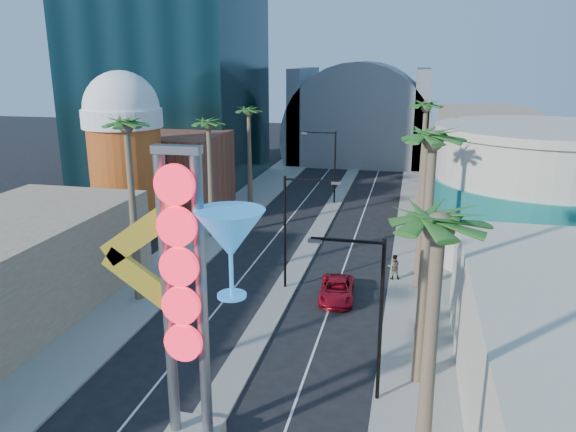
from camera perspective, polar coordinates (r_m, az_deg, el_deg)
The scene contains 22 objects.
sidewalk_west at distance 55.56m, azimuth -6.38°, elevation -0.45°, with size 5.00×100.00×0.15m, color gray.
sidewalk_east at distance 52.69m, azimuth 13.58°, elevation -1.72°, with size 5.00×100.00×0.15m, color gray.
median at distance 56.15m, azimuth 3.83°, elevation -0.22°, with size 1.60×84.00×0.15m, color gray.
brick_filler_west at distance 59.70m, azimuth -11.48°, elevation 4.35°, with size 10.00×10.00×8.00m, color brown.
filler_east at distance 64.70m, azimuth 19.56°, elevation 5.52°, with size 10.00×20.00×10.00m, color #907C5D.
beer_mug at distance 52.44m, azimuth -16.27°, elevation 6.74°, with size 7.00×7.00×14.50m.
turquoise_building at distance 47.53m, azimuth 24.31°, elevation 1.88°, with size 16.60×16.60×10.60m.
canopy at distance 88.45m, azimuth 7.38°, elevation 8.38°, with size 22.00×16.00×22.00m.
neon_sign at distance 21.39m, azimuth -8.55°, elevation -7.00°, with size 6.53×2.60×12.55m.
streetlight_0 at distance 37.71m, azimuth 0.50°, elevation -0.61°, with size 3.79×0.25×8.00m.
streetlight_1 at distance 60.93m, azimuth 4.29°, elevation 5.69°, with size 3.79×0.25×8.00m.
streetlight_2 at distance 25.73m, azimuth 8.40°, elevation -8.95°, with size 3.45×0.25×8.00m.
palm_1 at distance 36.06m, azimuth -16.02°, elevation 7.69°, with size 2.40×2.40×12.70m.
palm_2 at distance 48.88m, azimuth -8.07°, elevation 8.53°, with size 2.40×2.40×11.20m.
palm_3 at distance 60.18m, azimuth -4.01°, elevation 9.99°, with size 2.40×2.40×11.20m.
palm_4 at distance 16.22m, azimuth 14.94°, elevation -3.28°, with size 2.40×2.40×12.20m.
palm_5 at distance 25.72m, azimuth 14.42°, elevation 5.76°, with size 2.40×2.40×13.20m.
palm_6 at distance 37.78m, azimuth 13.90°, elevation 6.82°, with size 2.40×2.40×11.70m.
palm_7 at distance 49.59m, azimuth 13.80°, elevation 9.91°, with size 2.40×2.40×12.70m.
red_pickup at distance 37.72m, azimuth 4.97°, elevation -7.48°, with size 2.21×4.79×1.33m, color #A20C1D.
pedestrian_a at distance 29.84m, azimuth 13.64°, elevation -13.85°, with size 0.62×0.40×1.69m, color gray.
pedestrian_b at distance 41.12m, azimuth 10.70°, elevation -5.09°, with size 0.89×0.69×1.82m, color gray.
Camera 1 is at (8.18, -15.36, 15.53)m, focal length 35.00 mm.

